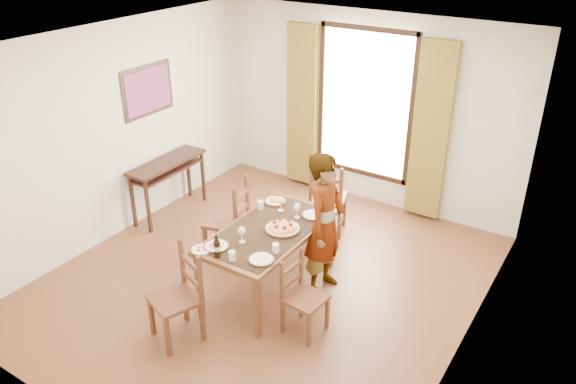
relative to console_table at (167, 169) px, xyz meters
The scene contains 22 objects.
ground 2.22m from the console_table, 16.47° to the right, with size 5.00×5.00×0.00m, color #4A2C17.
room_shell 2.25m from the console_table, 13.10° to the right, with size 4.60×5.10×2.74m.
console_table is the anchor object (origin of this frame).
dining_table 2.26m from the console_table, 17.73° to the right, with size 0.87×1.62×0.76m.
chair_west 1.47m from the console_table, 17.27° to the right, with size 0.58×0.58×1.05m.
chair_north 2.24m from the console_table, 19.15° to the left, with size 0.57×0.57×1.02m.
chair_south 2.64m from the console_table, 44.64° to the right, with size 0.56×0.56×0.98m.
chair_east 3.07m from the console_table, 21.30° to the right, with size 0.40×0.40×0.85m.
man 2.71m from the console_table, ahead, with size 0.44×0.63×1.65m, color gray.
plate_sw 2.29m from the console_table, 33.73° to the right, with size 0.27×0.27×0.05m, color silver, non-canonical shape.
plate_se 2.72m from the console_table, 26.66° to the right, with size 0.27×0.27×0.05m, color silver, non-canonical shape.
plate_nw 1.87m from the console_table, ahead, with size 0.27×0.27×0.05m, color silver, non-canonical shape.
plate_ne 2.42m from the console_table, ahead, with size 0.27×0.27×0.05m, color silver, non-canonical shape.
pasta_platter 2.37m from the console_table, 15.03° to the right, with size 0.40×0.40×0.10m, color red, non-canonical shape.
caprese_plate 2.30m from the console_table, 37.72° to the right, with size 0.20×0.20×0.04m, color silver, non-canonical shape.
wine_glass_a 2.33m from the console_table, 26.97° to the right, with size 0.08×0.08×0.18m, color white, non-canonical shape.
wine_glass_b 2.30m from the console_table, ahead, with size 0.08×0.08×0.18m, color white, non-canonical shape.
wine_glass_c 2.06m from the console_table, ahead, with size 0.08×0.08×0.18m, color white, non-canonical shape.
tumbler_a 2.68m from the console_table, 22.55° to the right, with size 0.07×0.07×0.10m, color silver.
tumbler_b 1.85m from the console_table, 11.11° to the right, with size 0.07×0.07×0.10m, color silver.
tumbler_c 2.59m from the console_table, 32.14° to the right, with size 0.07×0.07×0.10m, color silver.
wine_bottle 2.47m from the console_table, 34.72° to the right, with size 0.07×0.07×0.25m, color black, non-canonical shape.
Camera 1 is at (3.13, -4.38, 3.86)m, focal length 35.00 mm.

